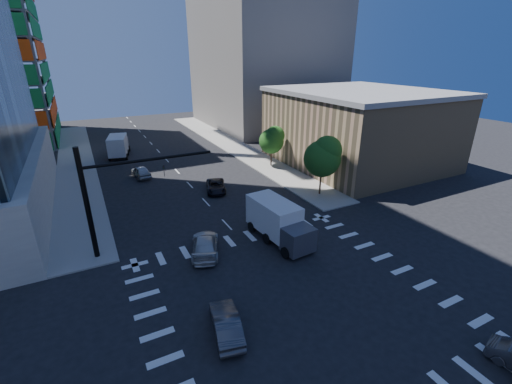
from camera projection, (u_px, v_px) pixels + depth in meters
ground at (296, 298)px, 23.03m from camera, size 160.00×160.00×0.00m
road_markings at (296, 298)px, 23.02m from camera, size 20.00×20.00×0.01m
sidewalk_ne at (231, 145)px, 61.25m from camera, size 5.00×60.00×0.15m
sidewalk_nw at (76, 164)px, 50.67m from camera, size 5.00×60.00×0.15m
commercial_building at (358, 127)px, 49.73m from camera, size 20.50×22.50×10.60m
bg_building_ne at (263, 60)px, 74.49m from camera, size 24.00×30.00×28.00m
signal_mast_nw at (106, 191)px, 26.20m from camera, size 10.20×0.40×9.00m
tree_south at (324, 156)px, 38.06m from camera, size 4.16×4.16×6.82m
tree_north at (273, 139)px, 48.34m from camera, size 3.54×3.52×5.78m
car_nb_far at (216, 186)px, 40.65m from camera, size 3.41×5.03×1.28m
car_sb_near at (205, 245)px, 28.03m from camera, size 3.77×5.56×1.49m
car_sb_mid at (141, 172)px, 45.30m from camera, size 2.27×4.59×1.50m
car_sb_cross at (226, 324)px, 19.91m from camera, size 2.33×4.45×1.40m
box_truck_near at (280, 226)px, 29.51m from camera, size 3.31×6.70×3.40m
box_truck_far at (119, 147)px, 54.52m from camera, size 4.05×6.86×3.37m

